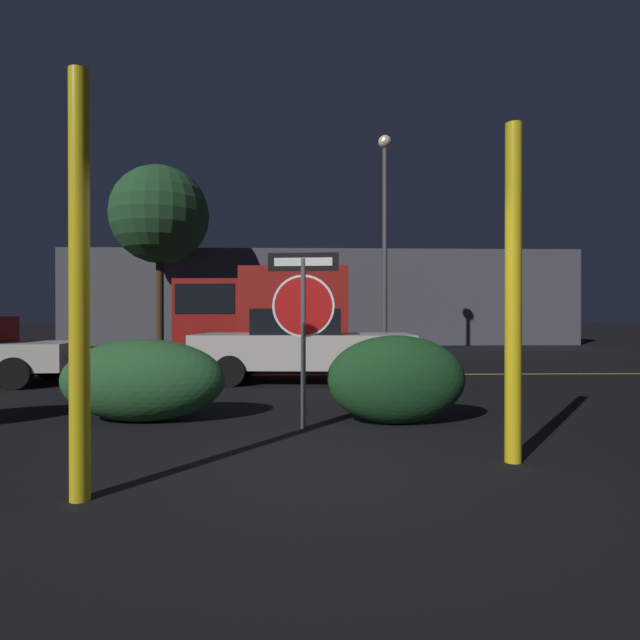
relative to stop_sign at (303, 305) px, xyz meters
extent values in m
plane|color=black|center=(0.20, -1.75, -1.48)|extent=(260.00, 260.00, 0.00)
cube|color=gold|center=(0.20, 5.55, -1.48)|extent=(33.63, 0.12, 0.01)
cylinder|color=#4C4C51|center=(0.00, 0.00, -0.46)|extent=(0.06, 0.06, 2.04)
cylinder|color=white|center=(0.00, 0.00, -0.01)|extent=(0.75, 0.09, 0.75)
cylinder|color=#B71414|center=(0.00, 0.00, -0.01)|extent=(0.70, 0.10, 0.70)
cube|color=black|center=(0.00, 0.00, 0.52)|extent=(0.85, 0.12, 0.22)
cube|color=white|center=(0.00, 0.00, 0.52)|extent=(0.70, 0.11, 0.10)
cylinder|color=yellow|center=(-1.62, -2.31, 0.09)|extent=(0.14, 0.14, 3.13)
cylinder|color=yellow|center=(1.94, -1.46, 0.08)|extent=(0.15, 0.15, 3.11)
ellipsoid|color=#285B2D|center=(-2.05, 0.46, -0.95)|extent=(2.09, 0.98, 1.05)
ellipsoid|color=#19421E|center=(1.16, 0.22, -0.93)|extent=(1.74, 0.77, 1.11)
cylinder|color=black|center=(-5.47, 4.92, -1.18)|extent=(0.62, 0.25, 0.60)
cylinder|color=black|center=(-5.33, 3.34, -1.18)|extent=(0.62, 0.25, 0.60)
sphere|color=#F4EFCC|center=(-4.63, 4.71, -0.89)|extent=(0.14, 0.14, 0.14)
sphere|color=#F4EFCC|center=(-4.53, 3.69, -0.89)|extent=(0.14, 0.14, 0.14)
cube|color=silver|center=(0.01, 4.48, -0.84)|extent=(4.56, 2.17, 0.69)
cube|color=black|center=(-0.13, 4.48, -0.24)|extent=(1.88, 1.74, 0.52)
cylinder|color=black|center=(1.44, 5.31, -1.18)|extent=(0.61, 0.24, 0.60)
cylinder|color=black|center=(1.33, 3.48, -1.18)|extent=(0.61, 0.24, 0.60)
cylinder|color=black|center=(-1.32, 5.47, -1.18)|extent=(0.61, 0.24, 0.60)
cylinder|color=black|center=(-1.43, 3.64, -1.18)|extent=(0.61, 0.24, 0.60)
sphere|color=#F4EFCC|center=(2.29, 4.93, -0.80)|extent=(0.14, 0.14, 0.14)
sphere|color=#F4EFCC|center=(2.22, 3.75, -0.80)|extent=(0.14, 0.14, 0.14)
cube|color=maroon|center=(-3.13, 11.24, 0.02)|extent=(2.32, 2.37, 2.19)
cube|color=black|center=(-3.13, 11.24, 0.45)|extent=(2.11, 2.41, 0.96)
cube|color=maroon|center=(-0.29, 11.04, 0.22)|extent=(3.69, 2.61, 2.59)
cylinder|color=black|center=(-3.15, 10.11, -1.06)|extent=(0.86, 0.34, 0.84)
cylinder|color=black|center=(-2.99, 12.37, -1.06)|extent=(0.86, 0.34, 0.84)
cylinder|color=black|center=(0.26, 9.86, -1.06)|extent=(0.86, 0.34, 0.84)
cylinder|color=black|center=(0.42, 12.13, -1.06)|extent=(0.86, 0.34, 0.84)
cylinder|color=#4C4C51|center=(2.68, 10.58, 2.00)|extent=(0.16, 0.16, 6.95)
sphere|color=#F9E5B2|center=(2.68, 10.58, 5.70)|extent=(0.45, 0.45, 0.45)
cylinder|color=#422D1E|center=(-6.06, 15.06, 0.60)|extent=(0.32, 0.32, 4.16)
sphere|color=#235128|center=(-6.06, 15.06, 4.14)|extent=(4.06, 4.06, 4.06)
cube|color=#4C4C56|center=(0.82, 18.98, 0.81)|extent=(24.66, 3.25, 4.57)
camera|label=1|loc=(0.02, -5.99, -0.14)|focal=28.00mm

